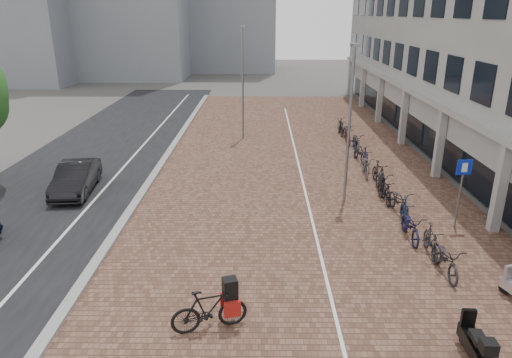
# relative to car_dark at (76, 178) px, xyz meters

# --- Properties ---
(ground) EXTENTS (140.00, 140.00, 0.00)m
(ground) POSITION_rel_car_dark_xyz_m (8.10, -7.80, -0.67)
(ground) COLOR #474442
(ground) RESTS_ON ground
(plaza_brick) EXTENTS (14.50, 42.00, 0.04)m
(plaza_brick) POSITION_rel_car_dark_xyz_m (10.10, 4.20, -0.66)
(plaza_brick) COLOR brown
(plaza_brick) RESTS_ON ground
(street_asphalt) EXTENTS (8.00, 50.00, 0.03)m
(street_asphalt) POSITION_rel_car_dark_xyz_m (-0.90, 4.20, -0.67)
(street_asphalt) COLOR black
(street_asphalt) RESTS_ON ground
(curb) EXTENTS (0.35, 42.00, 0.14)m
(curb) POSITION_rel_car_dark_xyz_m (3.00, 4.20, -0.60)
(curb) COLOR gray
(curb) RESTS_ON ground
(lane_line) EXTENTS (0.12, 44.00, 0.00)m
(lane_line) POSITION_rel_car_dark_xyz_m (1.10, 4.20, -0.65)
(lane_line) COLOR white
(lane_line) RESTS_ON street_asphalt
(parking_line) EXTENTS (0.10, 30.00, 0.00)m
(parking_line) POSITION_rel_car_dark_xyz_m (10.30, 4.20, -0.64)
(parking_line) COLOR white
(parking_line) RESTS_ON plaza_brick
(car_dark) EXTENTS (1.86, 4.20, 1.34)m
(car_dark) POSITION_rel_car_dark_xyz_m (0.00, 0.00, 0.00)
(car_dark) COLOR black
(car_dark) RESTS_ON ground
(hero_bike) EXTENTS (2.05, 1.12, 1.39)m
(hero_bike) POSITION_rel_car_dark_xyz_m (7.01, -9.58, -0.05)
(hero_bike) COLOR black
(hero_bike) RESTS_ON ground
(scooter_mid) EXTENTS (0.57, 1.56, 1.06)m
(scooter_mid) POSITION_rel_car_dark_xyz_m (13.22, -10.64, -0.14)
(scooter_mid) COLOR black
(scooter_mid) RESTS_ON ground
(parking_sign) EXTENTS (0.56, 0.11, 2.70)m
(parking_sign) POSITION_rel_car_dark_xyz_m (15.60, -3.57, 1.17)
(parking_sign) COLOR slate
(parking_sign) RESTS_ON ground
(lamp_near) EXTENTS (0.12, 0.12, 6.48)m
(lamp_near) POSITION_rel_car_dark_xyz_m (11.85, -1.09, 2.57)
(lamp_near) COLOR slate
(lamp_near) RESTS_ON ground
(lamp_far) EXTENTS (0.12, 0.12, 6.85)m
(lamp_far) POSITION_rel_car_dark_xyz_m (7.15, 9.50, 2.76)
(lamp_far) COLOR slate
(lamp_far) RESTS_ON ground
(bike_row) EXTENTS (1.28, 20.43, 1.05)m
(bike_row) POSITION_rel_car_dark_xyz_m (13.73, 2.40, -0.15)
(bike_row) COLOR black
(bike_row) RESTS_ON ground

